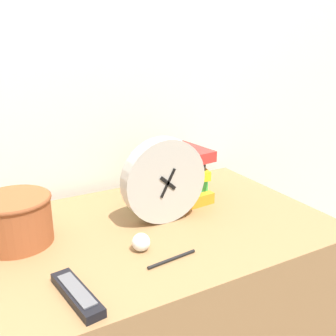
% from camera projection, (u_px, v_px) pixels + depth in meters
% --- Properties ---
extents(wall_back, '(6.00, 0.04, 2.40)m').
position_uv_depth(wall_back, '(63.00, 49.00, 1.24)').
color(wall_back, silver).
rests_on(wall_back, ground_plane).
extents(desk_clock, '(0.25, 0.05, 0.25)m').
position_uv_depth(desk_clock, '(164.00, 181.00, 1.11)').
color(desk_clock, '#B7B2A8').
rests_on(desk_clock, desk).
extents(book_stack, '(0.23, 0.20, 0.17)m').
position_uv_depth(book_stack, '(173.00, 175.00, 1.27)').
color(book_stack, orange).
rests_on(book_stack, desk).
extents(basket, '(0.19, 0.19, 0.13)m').
position_uv_depth(basket, '(15.00, 218.00, 1.01)').
color(basket, '#994C28').
rests_on(basket, desk).
extents(tv_remote, '(0.07, 0.18, 0.02)m').
position_uv_depth(tv_remote, '(77.00, 294.00, 0.81)').
color(tv_remote, black).
rests_on(tv_remote, desk).
extents(crumpled_paper_ball, '(0.05, 0.05, 0.05)m').
position_uv_depth(crumpled_paper_ball, '(141.00, 242.00, 0.98)').
color(crumpled_paper_ball, white).
rests_on(crumpled_paper_ball, desk).
extents(pen, '(0.14, 0.02, 0.01)m').
position_uv_depth(pen, '(172.00, 259.00, 0.95)').
color(pen, black).
rests_on(pen, desk).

